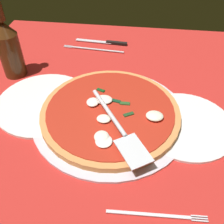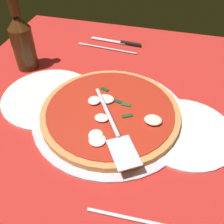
# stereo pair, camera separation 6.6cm
# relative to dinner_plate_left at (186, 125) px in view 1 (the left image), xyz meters

# --- Properties ---
(ground_plane) EXTENTS (0.96, 0.96, 0.01)m
(ground_plane) POSITION_rel_dinner_plate_left_xyz_m (0.19, -0.06, -0.01)
(ground_plane) COLOR red
(checker_pattern) EXTENTS (0.96, 0.96, 0.00)m
(checker_pattern) POSITION_rel_dinner_plate_left_xyz_m (0.19, -0.06, -0.01)
(checker_pattern) COLOR silver
(checker_pattern) RESTS_ON ground_plane
(pizza_pan) EXTENTS (0.39, 0.39, 0.01)m
(pizza_pan) POSITION_rel_dinner_plate_left_xyz_m (0.19, -0.01, -0.00)
(pizza_pan) COLOR silver
(pizza_pan) RESTS_ON ground_plane
(dinner_plate_left) EXTENTS (0.24, 0.24, 0.01)m
(dinner_plate_left) POSITION_rel_dinner_plate_left_xyz_m (0.00, 0.00, 0.00)
(dinner_plate_left) COLOR white
(dinner_plate_left) RESTS_ON ground_plane
(dinner_plate_right) EXTENTS (0.26, 0.26, 0.01)m
(dinner_plate_right) POSITION_rel_dinner_plate_left_xyz_m (0.37, -0.03, 0.00)
(dinner_plate_right) COLOR white
(dinner_plate_right) RESTS_ON ground_plane
(pizza) EXTENTS (0.35, 0.35, 0.03)m
(pizza) POSITION_rel_dinner_plate_left_xyz_m (0.19, -0.01, 0.01)
(pizza) COLOR #D38749
(pizza) RESTS_ON pizza_pan
(pizza_server) EXTENTS (0.17, 0.23, 0.01)m
(pizza_server) POSITION_rel_dinner_plate_left_xyz_m (0.16, 0.07, 0.04)
(pizza_server) COLOR silver
(pizza_server) RESTS_ON pizza
(place_setting_near) EXTENTS (0.22, 0.14, 0.01)m
(place_setting_near) POSITION_rel_dinner_plate_left_xyz_m (0.27, -0.36, -0.00)
(place_setting_near) COLOR white
(place_setting_near) RESTS_ON ground_plane
(beer_bottle) EXTENTS (0.07, 0.07, 0.24)m
(beer_bottle) POSITION_rel_dinner_plate_left_xyz_m (0.51, -0.16, 0.09)
(beer_bottle) COLOR #44250F
(beer_bottle) RESTS_ON ground_plane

